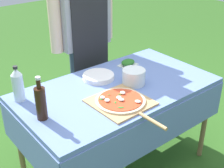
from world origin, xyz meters
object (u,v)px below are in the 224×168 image
object	(u,v)px
oil_bottle	(41,103)
herb_container	(128,63)
person_cook	(83,28)
pizza_on_peel	(121,102)
prep_table	(117,96)
mixing_tub	(134,77)
water_bottle	(18,85)
plate_stack	(98,76)

from	to	relation	value
oil_bottle	herb_container	xyz separation A→B (m)	(0.93, 0.26, -0.09)
person_cook	pizza_on_peel	distance (m)	0.93
prep_table	mixing_tub	size ratio (longest dim) A/B	8.60
mixing_tub	water_bottle	bearing A→B (deg)	158.03
water_bottle	mixing_tub	distance (m)	0.82
pizza_on_peel	mixing_tub	world-z (taller)	mixing_tub
pizza_on_peel	herb_container	distance (m)	0.62
water_bottle	plate_stack	bearing A→B (deg)	-6.92
mixing_tub	oil_bottle	bearing A→B (deg)	179.14
water_bottle	herb_container	xyz separation A→B (m)	(0.95, -0.03, -0.09)
water_bottle	plate_stack	size ratio (longest dim) A/B	1.02
herb_container	mixing_tub	size ratio (longest dim) A/B	1.00
person_cook	mixing_tub	xyz separation A→B (m)	(-0.03, -0.69, -0.20)
water_bottle	herb_container	size ratio (longest dim) A/B	1.48
prep_table	mixing_tub	xyz separation A→B (m)	(0.12, -0.04, 0.14)
herb_container	mixing_tub	distance (m)	0.33
herb_container	person_cook	bearing A→B (deg)	109.97
pizza_on_peel	water_bottle	distance (m)	0.69
pizza_on_peel	mixing_tub	distance (m)	0.30
pizza_on_peel	herb_container	world-z (taller)	herb_container
mixing_tub	pizza_on_peel	bearing A→B (deg)	-148.13
oil_bottle	plate_stack	size ratio (longest dim) A/B	1.16
oil_bottle	pizza_on_peel	bearing A→B (deg)	-19.09
mixing_tub	person_cook	bearing A→B (deg)	87.31
prep_table	person_cook	size ratio (longest dim) A/B	0.85
pizza_on_peel	mixing_tub	xyz separation A→B (m)	(0.26, 0.16, 0.04)
oil_bottle	mixing_tub	distance (m)	0.75
herb_container	plate_stack	xyz separation A→B (m)	(-0.34, -0.04, -0.01)
oil_bottle	water_bottle	xyz separation A→B (m)	(-0.01, 0.30, 0.01)
person_cook	water_bottle	xyz separation A→B (m)	(-0.79, -0.39, -0.13)
pizza_on_peel	mixing_tub	bearing A→B (deg)	30.36
pizza_on_peel	oil_bottle	distance (m)	0.53
person_cook	herb_container	size ratio (longest dim) A/B	10.16
plate_stack	mixing_tub	bearing A→B (deg)	-56.83
prep_table	pizza_on_peel	world-z (taller)	pizza_on_peel
water_bottle	herb_container	bearing A→B (deg)	-2.05
oil_bottle	mixing_tub	bearing A→B (deg)	-0.86
pizza_on_peel	herb_container	bearing A→B (deg)	42.87
person_cook	mixing_tub	bearing A→B (deg)	84.90
person_cook	oil_bottle	size ratio (longest dim) A/B	6.07
prep_table	mixing_tub	distance (m)	0.19
pizza_on_peel	water_bottle	xyz separation A→B (m)	(-0.50, 0.47, 0.10)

